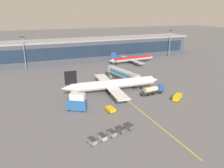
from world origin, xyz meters
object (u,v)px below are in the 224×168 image
at_px(catering_lift, 77,102).
at_px(commuter_jet_far, 132,59).
at_px(crew_van, 177,97).
at_px(main_airliner, 113,84).
at_px(baggage_cart_0, 92,141).
at_px(baggage_cart_1, 102,137).
at_px(baggage_cart_3, 121,129).
at_px(baggage_cart_2, 112,133).
at_px(fuel_tanker, 154,90).
at_px(pushback_tug, 111,109).
at_px(baggage_cart_4, 129,126).

bearing_deg(catering_lift, commuter_jet_far, 48.67).
bearing_deg(crew_van, catering_lift, 171.32).
xyz_separation_m(main_airliner, baggage_cart_0, (-19.21, -33.03, -2.90)).
bearing_deg(baggage_cart_1, commuter_jet_far, 58.03).
bearing_deg(baggage_cart_3, baggage_cart_0, -164.84).
height_order(catering_lift, baggage_cart_2, catering_lift).
xyz_separation_m(baggage_cart_0, baggage_cart_3, (9.27, 2.51, 0.00)).
bearing_deg(fuel_tanker, baggage_cart_2, -140.33).
height_order(fuel_tanker, catering_lift, catering_lift).
relative_size(baggage_cart_2, commuter_jet_far, 0.09).
xyz_separation_m(pushback_tug, commuter_jet_far, (40.16, 62.62, 1.95)).
height_order(baggage_cart_1, baggage_cart_3, same).
distance_m(baggage_cart_0, baggage_cart_1, 3.20).
height_order(crew_van, baggage_cart_4, crew_van).
bearing_deg(crew_van, main_airliner, 138.53).
height_order(main_airliner, catering_lift, main_airliner).
bearing_deg(baggage_cart_1, crew_van, 22.15).
bearing_deg(baggage_cart_2, commuter_jet_far, 59.42).
bearing_deg(fuel_tanker, baggage_cart_4, -135.43).
relative_size(baggage_cart_4, commuter_jet_far, 0.09).
relative_size(pushback_tug, baggage_cart_2, 1.37).
distance_m(crew_van, baggage_cart_1, 38.84).
xyz_separation_m(fuel_tanker, commuter_jet_far, (17.19, 53.53, 1.05)).
height_order(crew_van, baggage_cart_0, crew_van).
bearing_deg(main_airliner, commuter_jet_far, 54.58).
distance_m(fuel_tanker, commuter_jet_far, 56.23).
bearing_deg(pushback_tug, baggage_cart_2, -110.36).
bearing_deg(baggage_cart_1, main_airliner, 63.40).
relative_size(baggage_cart_1, baggage_cart_2, 1.00).
bearing_deg(baggage_cart_3, crew_van, 23.53).
relative_size(main_airliner, catering_lift, 6.05).
bearing_deg(crew_van, baggage_cart_4, -155.56).
xyz_separation_m(pushback_tug, baggage_cart_1, (-8.43, -15.22, -0.07)).
distance_m(baggage_cart_0, baggage_cart_4, 12.80).
bearing_deg(baggage_cart_1, baggage_cart_4, 15.16).
distance_m(pushback_tug, commuter_jet_far, 74.42).
relative_size(main_airliner, baggage_cart_3, 14.51).
relative_size(fuel_tanker, commuter_jet_far, 0.32).
xyz_separation_m(baggage_cart_1, baggage_cart_3, (6.18, 1.67, 0.00)).
relative_size(fuel_tanker, baggage_cart_1, 3.71).
height_order(baggage_cart_2, baggage_cart_3, same).
bearing_deg(crew_van, baggage_cart_0, -158.38).
xyz_separation_m(baggage_cart_0, baggage_cart_2, (6.18, 1.67, 0.00)).
xyz_separation_m(main_airliner, baggage_cart_1, (-16.12, -32.19, -2.90)).
bearing_deg(baggage_cart_0, commuter_jet_far, 56.70).
distance_m(baggage_cart_3, baggage_cart_4, 3.20).
height_order(crew_van, baggage_cart_2, crew_van).
bearing_deg(baggage_cart_3, pushback_tug, 80.57).
relative_size(baggage_cart_3, baggage_cart_4, 1.00).
xyz_separation_m(main_airliner, baggage_cart_4, (-6.85, -29.68, -2.90)).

